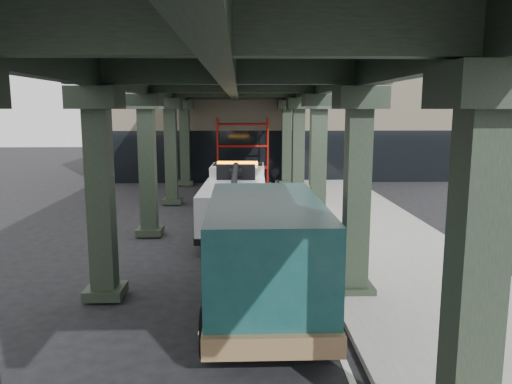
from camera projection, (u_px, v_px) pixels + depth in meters
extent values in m
plane|color=black|center=(245.00, 251.00, 16.05)|extent=(90.00, 90.00, 0.00)
cube|color=gray|center=(368.00, 232.00, 18.15)|extent=(5.00, 40.00, 0.15)
cube|color=silver|center=(292.00, 235.00, 18.07)|extent=(0.12, 38.00, 0.01)
cube|color=black|center=(475.00, 281.00, 5.86)|extent=(0.55, 0.55, 5.00)
cube|color=black|center=(489.00, 86.00, 5.49)|extent=(1.10, 1.10, 0.50)
cube|color=black|center=(357.00, 195.00, 11.77)|extent=(0.55, 0.55, 5.00)
cube|color=black|center=(360.00, 98.00, 11.40)|extent=(1.10, 1.10, 0.50)
cube|color=black|center=(354.00, 288.00, 12.15)|extent=(0.90, 0.90, 0.24)
cube|color=black|center=(318.00, 166.00, 17.69)|extent=(0.55, 0.55, 5.00)
cube|color=black|center=(319.00, 102.00, 17.32)|extent=(1.10, 1.10, 0.50)
cube|color=black|center=(316.00, 230.00, 18.07)|extent=(0.90, 0.90, 0.24)
cube|color=black|center=(298.00, 152.00, 23.60)|extent=(0.55, 0.55, 5.00)
cube|color=black|center=(299.00, 104.00, 23.23)|extent=(1.10, 1.10, 0.50)
cube|color=black|center=(298.00, 200.00, 23.98)|extent=(0.90, 0.90, 0.24)
cube|color=black|center=(287.00, 143.00, 29.52)|extent=(0.55, 0.55, 5.00)
cube|color=black|center=(287.00, 105.00, 29.15)|extent=(1.10, 1.10, 0.50)
cube|color=black|center=(286.00, 182.00, 29.90)|extent=(0.90, 0.90, 0.24)
cube|color=black|center=(101.00, 196.00, 11.58)|extent=(0.55, 0.55, 5.00)
cube|color=black|center=(96.00, 98.00, 11.21)|extent=(1.10, 1.10, 0.50)
cube|color=black|center=(106.00, 291.00, 11.97)|extent=(0.90, 0.90, 0.24)
cube|color=black|center=(148.00, 167.00, 17.50)|extent=(0.55, 0.55, 5.00)
cube|color=black|center=(145.00, 102.00, 17.13)|extent=(1.10, 1.10, 0.50)
cube|color=black|center=(150.00, 231.00, 17.88)|extent=(0.90, 0.90, 0.24)
cube|color=black|center=(171.00, 152.00, 23.41)|extent=(0.55, 0.55, 5.00)
cube|color=black|center=(170.00, 104.00, 23.04)|extent=(1.10, 1.10, 0.50)
cube|color=black|center=(172.00, 201.00, 23.80)|extent=(0.90, 0.90, 0.24)
cube|color=black|center=(185.00, 143.00, 29.33)|extent=(0.55, 0.55, 5.00)
cube|color=black|center=(184.00, 105.00, 28.96)|extent=(1.10, 1.10, 0.50)
cube|color=black|center=(186.00, 182.00, 29.71)|extent=(0.90, 0.90, 0.24)
cube|color=black|center=(319.00, 78.00, 17.19)|extent=(0.35, 32.00, 1.10)
cube|color=black|center=(145.00, 78.00, 17.00)|extent=(0.35, 32.00, 1.10)
cube|color=black|center=(233.00, 78.00, 17.09)|extent=(0.35, 32.00, 1.10)
cube|color=black|center=(232.00, 57.00, 16.98)|extent=(7.40, 32.00, 0.30)
cube|color=#C6B793|center=(270.00, 116.00, 35.17)|extent=(22.00, 10.00, 8.00)
cylinder|color=#AD140D|center=(218.00, 151.00, 30.36)|extent=(0.08, 0.08, 4.00)
cylinder|color=#AD140D|center=(217.00, 152.00, 29.57)|extent=(0.08, 0.08, 4.00)
cylinder|color=#AD140D|center=(267.00, 150.00, 30.45)|extent=(0.08, 0.08, 4.00)
cylinder|color=#AD140D|center=(268.00, 152.00, 29.66)|extent=(0.08, 0.08, 4.00)
cylinder|color=#AD140D|center=(243.00, 167.00, 30.57)|extent=(3.00, 0.08, 0.08)
cylinder|color=#AD140D|center=(243.00, 146.00, 30.36)|extent=(3.00, 0.08, 0.08)
cylinder|color=#AD140D|center=(242.00, 124.00, 30.14)|extent=(3.00, 0.08, 0.08)
cube|color=black|center=(235.00, 215.00, 18.39)|extent=(1.17, 6.87, 0.23)
cube|color=silver|center=(238.00, 185.00, 20.56)|extent=(2.22, 2.27, 1.64)
cube|color=silver|center=(239.00, 192.00, 21.58)|extent=(2.17, 0.72, 0.82)
cube|color=black|center=(238.00, 173.00, 20.71)|extent=(2.05, 1.26, 0.77)
cube|color=silver|center=(234.00, 205.00, 17.26)|extent=(2.36, 4.64, 1.28)
cube|color=orange|center=(238.00, 163.00, 20.23)|extent=(1.65, 0.32, 0.15)
cube|color=black|center=(236.00, 172.00, 18.91)|extent=(1.48, 0.60, 0.55)
cylinder|color=black|center=(234.00, 184.00, 17.33)|extent=(0.34, 3.19, 1.22)
cube|color=black|center=(230.00, 249.00, 15.12)|extent=(0.32, 1.29, 0.16)
cube|color=black|center=(229.00, 256.00, 14.50)|extent=(1.47, 0.28, 0.16)
cylinder|color=black|center=(214.00, 205.00, 20.99)|extent=(0.36, 1.01, 1.00)
cylinder|color=silver|center=(214.00, 205.00, 20.99)|extent=(0.38, 0.56, 0.55)
cylinder|color=black|center=(262.00, 205.00, 20.97)|extent=(0.36, 1.01, 1.00)
cylinder|color=silver|center=(262.00, 205.00, 20.97)|extent=(0.38, 0.56, 0.55)
cylinder|color=black|center=(207.00, 221.00, 18.02)|extent=(0.36, 1.01, 1.00)
cylinder|color=silver|center=(207.00, 221.00, 18.02)|extent=(0.38, 0.56, 0.55)
cylinder|color=black|center=(263.00, 221.00, 18.01)|extent=(0.36, 1.01, 1.00)
cylinder|color=silver|center=(263.00, 221.00, 18.01)|extent=(0.38, 0.56, 0.55)
cylinder|color=black|center=(204.00, 229.00, 16.85)|extent=(0.36, 1.01, 1.00)
cylinder|color=silver|center=(204.00, 229.00, 16.85)|extent=(0.38, 0.56, 0.55)
cylinder|color=black|center=(263.00, 229.00, 16.84)|extent=(0.36, 1.01, 1.00)
cylinder|color=silver|center=(263.00, 229.00, 16.84)|extent=(0.38, 0.56, 0.55)
cube|color=#113B3C|center=(259.00, 235.00, 13.75)|extent=(2.30, 1.24, 1.01)
cube|color=#113B3C|center=(265.00, 251.00, 10.64)|extent=(2.37, 5.04, 2.18)
cube|color=brown|center=(264.00, 284.00, 11.23)|extent=(2.42, 6.28, 0.39)
cube|color=black|center=(260.00, 206.00, 13.16)|extent=(2.18, 0.49, 0.93)
cube|color=black|center=(265.00, 222.00, 10.88)|extent=(2.40, 4.04, 0.62)
cube|color=silver|center=(258.00, 245.00, 14.41)|extent=(2.24, 0.14, 0.34)
cylinder|color=black|center=(219.00, 257.00, 13.75)|extent=(0.32, 0.94, 0.94)
cylinder|color=silver|center=(219.00, 257.00, 13.75)|extent=(0.36, 0.52, 0.52)
cylinder|color=black|center=(299.00, 256.00, 13.83)|extent=(0.32, 0.94, 0.94)
cylinder|color=silver|center=(299.00, 256.00, 13.83)|extent=(0.36, 0.52, 0.52)
cylinder|color=black|center=(209.00, 332.00, 9.12)|extent=(0.32, 0.94, 0.94)
cylinder|color=silver|center=(209.00, 332.00, 9.12)|extent=(0.36, 0.52, 0.52)
cylinder|color=black|center=(331.00, 330.00, 9.20)|extent=(0.32, 0.94, 0.94)
cylinder|color=silver|center=(331.00, 330.00, 9.20)|extent=(0.36, 0.52, 0.52)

